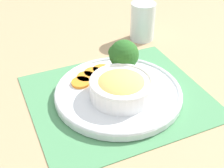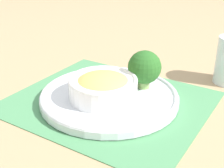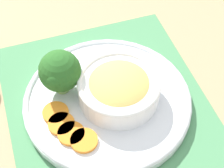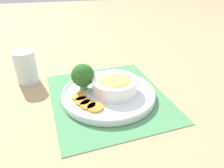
# 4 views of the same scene
# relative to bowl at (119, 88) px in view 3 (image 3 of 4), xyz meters

# --- Properties ---
(ground_plane) EXTENTS (4.00, 4.00, 0.00)m
(ground_plane) POSITION_rel_bowl_xyz_m (0.00, 0.02, -0.05)
(ground_plane) COLOR tan
(placemat) EXTENTS (0.47, 0.42, 0.00)m
(placemat) POSITION_rel_bowl_xyz_m (0.00, 0.02, -0.05)
(placemat) COLOR #4C8C59
(placemat) RESTS_ON ground_plane
(plate) EXTENTS (0.32, 0.32, 0.02)m
(plate) POSITION_rel_bowl_xyz_m (0.00, 0.02, -0.03)
(plate) COLOR silver
(plate) RESTS_ON placemat
(bowl) EXTENTS (0.15, 0.15, 0.06)m
(bowl) POSITION_rel_bowl_xyz_m (0.00, 0.00, 0.00)
(bowl) COLOR white
(bowl) RESTS_ON plate
(broccoli_floret) EXTENTS (0.08, 0.08, 0.09)m
(broccoli_floret) POSITION_rel_bowl_xyz_m (0.04, 0.10, 0.02)
(broccoli_floret) COLOR #84AD5B
(broccoli_floret) RESTS_ON plate
(carrot_slice_near) EXTENTS (0.05, 0.05, 0.01)m
(carrot_slice_near) POSITION_rel_bowl_xyz_m (-0.01, 0.12, -0.02)
(carrot_slice_near) COLOR orange
(carrot_slice_near) RESTS_ON plate
(carrot_slice_middle) EXTENTS (0.05, 0.05, 0.01)m
(carrot_slice_middle) POSITION_rel_bowl_xyz_m (-0.04, 0.11, -0.02)
(carrot_slice_middle) COLOR orange
(carrot_slice_middle) RESTS_ON plate
(carrot_slice_far) EXTENTS (0.05, 0.05, 0.01)m
(carrot_slice_far) POSITION_rel_bowl_xyz_m (-0.06, 0.10, -0.02)
(carrot_slice_far) COLOR orange
(carrot_slice_far) RESTS_ON plate
(carrot_slice_extra) EXTENTS (0.05, 0.05, 0.01)m
(carrot_slice_extra) POSITION_rel_bowl_xyz_m (-0.08, 0.08, -0.02)
(carrot_slice_extra) COLOR orange
(carrot_slice_extra) RESTS_ON plate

